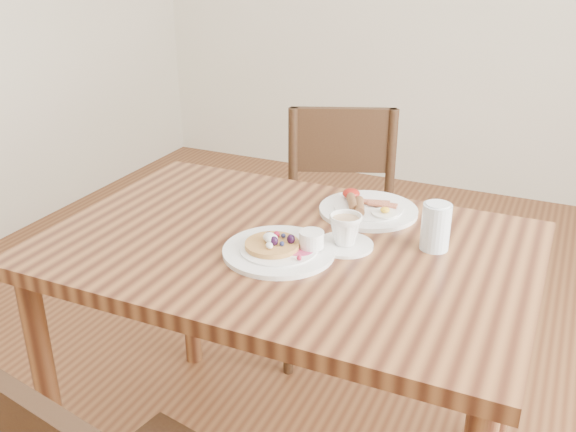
% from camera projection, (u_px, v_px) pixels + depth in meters
% --- Properties ---
extents(dining_table, '(1.20, 0.80, 0.75)m').
position_uv_depth(dining_table, '(288.00, 276.00, 1.64)').
color(dining_table, brown).
rests_on(dining_table, ground).
extents(chair_far, '(0.55, 0.55, 0.88)m').
position_uv_depth(chair_far, '(341.00, 222.00, 2.32)').
color(chair_far, '#342313').
rests_on(chair_far, ground).
extents(pancake_plate, '(0.27, 0.27, 0.06)m').
position_uv_depth(pancake_plate, '(281.00, 248.00, 1.53)').
color(pancake_plate, white).
rests_on(pancake_plate, dining_table).
extents(breakfast_plate, '(0.27, 0.27, 0.04)m').
position_uv_depth(breakfast_plate, '(367.00, 208.00, 1.76)').
color(breakfast_plate, white).
rests_on(breakfast_plate, dining_table).
extents(teacup_saucer, '(0.14, 0.14, 0.08)m').
position_uv_depth(teacup_saucer, '(345.00, 233.00, 1.56)').
color(teacup_saucer, white).
rests_on(teacup_saucer, dining_table).
extents(water_glass, '(0.07, 0.07, 0.12)m').
position_uv_depth(water_glass, '(436.00, 227.00, 1.54)').
color(water_glass, silver).
rests_on(water_glass, dining_table).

